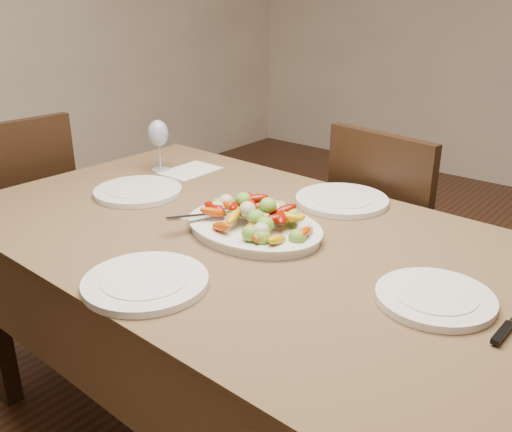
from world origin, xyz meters
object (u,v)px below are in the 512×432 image
object	(u,v)px
dining_table	(256,350)
plate_far	(342,200)
plate_right	(435,298)
chair_left	(12,226)
chair_far	(402,246)
serving_platter	(254,229)
wine_glass	(159,144)
plate_left	(138,191)
plate_near	(146,282)

from	to	relation	value
dining_table	plate_far	bearing A→B (deg)	83.07
plate_right	chair_left	bearing A→B (deg)	-178.11
chair_far	chair_left	size ratio (longest dim) A/B	1.00
plate_right	dining_table	bearing A→B (deg)	177.65
serving_platter	wine_glass	size ratio (longest dim) A/B	1.99
dining_table	chair_far	distance (m)	0.79
chair_left	serving_platter	distance (m)	1.27
dining_table	plate_right	xyz separation A→B (m)	(0.53, -0.02, 0.39)
chair_far	wine_glass	bearing A→B (deg)	43.25
chair_far	chair_left	xyz separation A→B (m)	(-1.35, -0.86, 0.00)
plate_left	plate_near	xyz separation A→B (m)	(0.51, -0.40, 0.00)
wine_glass	chair_left	bearing A→B (deg)	-151.31
serving_platter	plate_left	size ratio (longest dim) A/B	1.40
plate_left	plate_far	distance (m)	0.68
plate_left	plate_near	bearing A→B (deg)	-38.26
chair_far	chair_left	distance (m)	1.60
chair_left	dining_table	bearing A→B (deg)	98.69
chair_far	plate_far	bearing A→B (deg)	91.35
serving_platter	wine_glass	xyz separation A→B (m)	(-0.65, 0.23, 0.09)
dining_table	chair_left	world-z (taller)	chair_left
plate_right	plate_near	world-z (taller)	same
plate_near	chair_far	bearing A→B (deg)	84.39
plate_near	plate_right	bearing A→B (deg)	33.07
dining_table	plate_right	bearing A→B (deg)	-2.35
chair_left	wine_glass	bearing A→B (deg)	123.70
dining_table	chair_far	size ratio (longest dim) A/B	1.94
serving_platter	plate_near	bearing A→B (deg)	-90.15
dining_table	chair_far	world-z (taller)	chair_far
plate_near	wine_glass	bearing A→B (deg)	136.02
chair_left	plate_near	world-z (taller)	chair_left
chair_far	plate_left	xyz separation A→B (m)	(-0.62, -0.76, 0.29)
serving_platter	plate_left	bearing A→B (deg)	179.54
plate_far	plate_left	bearing A→B (deg)	-147.85
dining_table	chair_left	xyz separation A→B (m)	(-1.25, -0.08, 0.10)
plate_far	chair_far	bearing A→B (deg)	83.28
chair_left	plate_left	distance (m)	0.79
plate_far	plate_right	bearing A→B (deg)	-39.59
plate_far	chair_left	bearing A→B (deg)	-160.52
serving_platter	plate_right	xyz separation A→B (m)	(0.55, -0.04, -0.00)
plate_right	plate_near	distance (m)	0.66
chair_left	plate_far	xyz separation A→B (m)	(1.30, 0.46, 0.29)
wine_glass	plate_near	bearing A→B (deg)	-43.98
serving_platter	plate_right	bearing A→B (deg)	-3.77
dining_table	wine_glass	size ratio (longest dim) A/B	8.98
plate_far	plate_near	bearing A→B (deg)	-95.03
chair_far	plate_near	world-z (taller)	chair_far
plate_left	wine_glass	size ratio (longest dim) A/B	1.42
chair_far	chair_left	bearing A→B (deg)	40.53
serving_platter	wine_glass	bearing A→B (deg)	160.66
dining_table	chair_left	size ratio (longest dim) A/B	1.94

